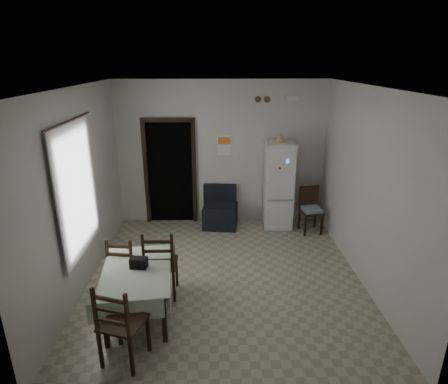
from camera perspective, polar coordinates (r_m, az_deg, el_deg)
name	(u,v)px	position (r m, az deg, el deg)	size (l,w,h in m)	color
ground	(225,277)	(6.06, 0.13, -12.82)	(4.50, 4.50, 0.00)	#A59D87
ceiling	(225,87)	(5.13, 0.16, 15.69)	(4.20, 4.50, 0.02)	white
wall_back	(222,154)	(7.58, -0.36, 5.86)	(4.20, 0.02, 2.90)	silver
wall_front	(232,275)	(3.39, 1.29, -12.49)	(4.20, 0.02, 2.90)	silver
wall_left	(79,192)	(5.76, -21.22, 0.02)	(0.02, 4.50, 2.90)	silver
wall_right	(368,189)	(5.87, 21.09, 0.39)	(0.02, 4.50, 2.90)	silver
doorway	(171,170)	(7.93, -8.01, 3.37)	(1.06, 0.52, 2.22)	black
window_recess	(70,190)	(5.57, -22.48, 0.30)	(0.10, 1.20, 1.60)	silver
curtain	(78,190)	(5.53, -21.41, 0.31)	(0.02, 1.45, 1.85)	silver
curtain_rod	(69,121)	(5.32, -22.58, 10.02)	(0.02, 0.02, 1.60)	black
calendar	(224,146)	(7.54, 0.02, 7.10)	(0.28, 0.02, 0.40)	white
calendar_image	(224,141)	(7.51, 0.02, 7.83)	(0.24, 0.01, 0.14)	orange
light_switch	(229,170)	(7.67, 0.77, 3.30)	(0.08, 0.02, 0.12)	beige
vent_left	(258,99)	(7.44, 5.19, 13.88)	(0.12, 0.12, 0.03)	brown
vent_right	(267,99)	(7.46, 6.60, 13.85)	(0.12, 0.12, 0.03)	brown
emergency_light	(292,98)	(7.51, 10.30, 13.94)	(0.25, 0.07, 0.09)	white
fridge	(278,185)	(7.55, 8.29, 1.00)	(0.56, 0.56, 1.74)	white
tan_cone	(280,137)	(7.33, 8.60, 8.26)	(0.23, 0.23, 0.19)	tan
navy_seat	(220,207)	(7.60, -0.57, -2.35)	(0.68, 0.66, 0.82)	black
corner_chair	(311,211)	(7.52, 13.16, -2.79)	(0.39, 0.39, 0.91)	black
dining_table	(138,293)	(5.24, -12.92, -14.73)	(0.86, 1.31, 0.68)	#ACC0A4
black_bag	(139,263)	(5.07, -12.86, -10.47)	(0.22, 0.13, 0.14)	black
dining_chair_far_left	(125,264)	(5.68, -14.82, -10.54)	(0.40, 0.40, 0.92)	black
dining_chair_far_right	(161,262)	(5.48, -9.60, -10.48)	(0.45, 0.45, 1.05)	black
dining_chair_near_head	(123,321)	(4.50, -15.17, -18.49)	(0.45, 0.45, 1.04)	black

